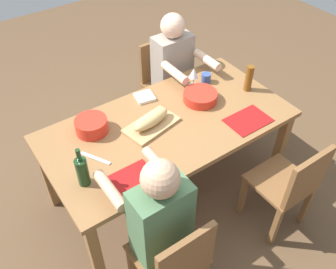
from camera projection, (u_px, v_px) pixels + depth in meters
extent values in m
plane|color=brown|center=(168.00, 187.00, 3.21)|extent=(8.00, 8.00, 0.00)
cube|color=olive|center=(168.00, 125.00, 2.71)|extent=(1.83, 0.94, 0.04)
cube|color=olive|center=(95.00, 254.00, 2.36)|extent=(0.07, 0.07, 0.70)
cube|color=olive|center=(280.00, 146.00, 3.08)|extent=(0.07, 0.07, 0.70)
cube|color=olive|center=(47.00, 174.00, 2.86)|extent=(0.07, 0.07, 0.70)
cube|color=olive|center=(216.00, 97.00, 3.57)|extent=(0.07, 0.07, 0.70)
cube|color=brown|center=(280.00, 181.00, 2.69)|extent=(0.40, 0.40, 0.03)
cube|color=brown|center=(308.00, 178.00, 2.44)|extent=(0.38, 0.04, 0.40)
cube|color=brown|center=(243.00, 196.00, 2.88)|extent=(0.04, 0.04, 0.42)
cube|color=brown|center=(273.00, 177.00, 3.02)|extent=(0.04, 0.04, 0.42)
cube|color=brown|center=(275.00, 227.00, 2.67)|extent=(0.04, 0.04, 0.42)
cube|color=brown|center=(306.00, 205.00, 2.81)|extent=(0.04, 0.04, 0.42)
cube|color=brown|center=(167.00, 254.00, 2.27)|extent=(0.40, 0.40, 0.03)
cube|color=brown|center=(186.00, 259.00, 2.02)|extent=(0.38, 0.04, 0.40)
cube|color=brown|center=(132.00, 265.00, 2.46)|extent=(0.04, 0.04, 0.42)
cube|color=brown|center=(173.00, 239.00, 2.60)|extent=(0.04, 0.04, 0.42)
cylinder|color=#2D2D38|center=(139.00, 252.00, 2.51)|extent=(0.11, 0.11, 0.45)
cylinder|color=#2D2D38|center=(159.00, 240.00, 2.58)|extent=(0.11, 0.11, 0.45)
cube|color=#4C724C|center=(161.00, 221.00, 2.11)|extent=(0.34, 0.20, 0.55)
cylinder|color=tan|center=(110.00, 190.00, 2.12)|extent=(0.07, 0.30, 0.07)
cylinder|color=tan|center=(159.00, 165.00, 2.26)|extent=(0.07, 0.30, 0.07)
sphere|color=tan|center=(160.00, 179.00, 1.86)|extent=(0.21, 0.21, 0.21)
cube|color=brown|center=(169.00, 87.00, 3.54)|extent=(0.40, 0.40, 0.03)
cube|color=brown|center=(158.00, 59.00, 3.51)|extent=(0.38, 0.04, 0.40)
cube|color=brown|center=(192.00, 108.00, 3.67)|extent=(0.04, 0.04, 0.42)
cube|color=brown|center=(164.00, 121.00, 3.53)|extent=(0.04, 0.04, 0.42)
cube|color=brown|center=(173.00, 91.00, 3.87)|extent=(0.04, 0.04, 0.42)
cube|color=brown|center=(145.00, 103.00, 3.73)|extent=(0.04, 0.04, 0.42)
cylinder|color=#2D2D38|center=(188.00, 113.00, 3.59)|extent=(0.11, 0.11, 0.45)
cylinder|color=#2D2D38|center=(175.00, 119.00, 3.52)|extent=(0.11, 0.11, 0.45)
cube|color=gray|center=(172.00, 64.00, 3.31)|extent=(0.34, 0.20, 0.55)
cylinder|color=beige|center=(207.00, 60.00, 3.14)|extent=(0.07, 0.30, 0.07)
cylinder|color=beige|center=(175.00, 73.00, 3.00)|extent=(0.07, 0.30, 0.07)
sphere|color=beige|center=(173.00, 26.00, 3.06)|extent=(0.21, 0.21, 0.21)
cylinder|color=red|center=(91.00, 126.00, 2.61)|extent=(0.23, 0.23, 0.10)
cylinder|color=#2D7028|center=(91.00, 122.00, 2.58)|extent=(0.20, 0.20, 0.04)
cylinder|color=red|center=(200.00, 97.00, 2.88)|extent=(0.27, 0.27, 0.08)
cylinder|color=orange|center=(200.00, 94.00, 2.86)|extent=(0.23, 0.23, 0.03)
cube|color=tan|center=(151.00, 125.00, 2.67)|extent=(0.44, 0.30, 0.02)
ellipsoid|color=tan|center=(151.00, 119.00, 2.63)|extent=(0.34, 0.17, 0.09)
cylinder|color=#193819|center=(83.00, 172.00, 2.23)|extent=(0.08, 0.08, 0.20)
cylinder|color=#193819|center=(79.00, 155.00, 2.13)|extent=(0.03, 0.03, 0.09)
cylinder|color=brown|center=(249.00, 78.00, 2.93)|extent=(0.06, 0.06, 0.22)
cylinder|color=silver|center=(193.00, 85.00, 3.04)|extent=(0.07, 0.07, 0.01)
cylinder|color=silver|center=(193.00, 81.00, 3.02)|extent=(0.01, 0.01, 0.07)
cone|color=silver|center=(194.00, 73.00, 2.96)|extent=(0.08, 0.08, 0.08)
cube|color=maroon|center=(248.00, 120.00, 2.72)|extent=(0.32, 0.23, 0.01)
cube|color=maroon|center=(131.00, 181.00, 2.30)|extent=(0.32, 0.23, 0.01)
cylinder|color=#334C8C|center=(206.00, 78.00, 3.06)|extent=(0.08, 0.08, 0.08)
cube|color=silver|center=(95.00, 158.00, 2.44)|extent=(0.13, 0.21, 0.01)
cube|color=white|center=(145.00, 97.00, 2.91)|extent=(0.16, 0.16, 0.02)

